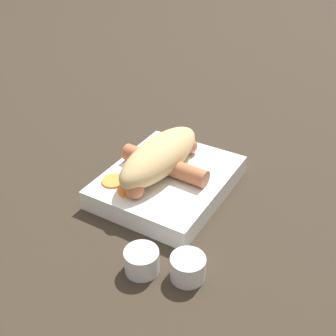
% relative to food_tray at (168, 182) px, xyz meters
% --- Properties ---
extents(ground_plane, '(3.00, 3.00, 0.00)m').
position_rel_food_tray_xyz_m(ground_plane, '(0.00, 0.00, -0.02)').
color(ground_plane, '#33281E').
extents(food_tray, '(0.21, 0.17, 0.03)m').
position_rel_food_tray_xyz_m(food_tray, '(0.00, 0.00, 0.00)').
color(food_tray, white).
rests_on(food_tray, ground_plane).
extents(bread_roll, '(0.18, 0.07, 0.05)m').
position_rel_food_tray_xyz_m(bread_roll, '(0.00, -0.01, 0.04)').
color(bread_roll, tan).
rests_on(bread_roll, food_tray).
extents(sausage, '(0.17, 0.15, 0.03)m').
position_rel_food_tray_xyz_m(sausage, '(0.00, -0.01, 0.03)').
color(sausage, '#B26642').
rests_on(sausage, food_tray).
extents(pickled_veggies, '(0.06, 0.07, 0.00)m').
position_rel_food_tray_xyz_m(pickled_veggies, '(0.06, -0.04, 0.02)').
color(pickled_veggies, orange).
rests_on(pickled_veggies, food_tray).
extents(condiment_cup_near, '(0.04, 0.04, 0.03)m').
position_rel_food_tray_xyz_m(condiment_cup_near, '(0.16, 0.06, -0.00)').
color(condiment_cup_near, silver).
rests_on(condiment_cup_near, ground_plane).
extents(condiment_cup_far, '(0.04, 0.04, 0.03)m').
position_rel_food_tray_xyz_m(condiment_cup_far, '(0.14, 0.11, -0.00)').
color(condiment_cup_far, silver).
rests_on(condiment_cup_far, ground_plane).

